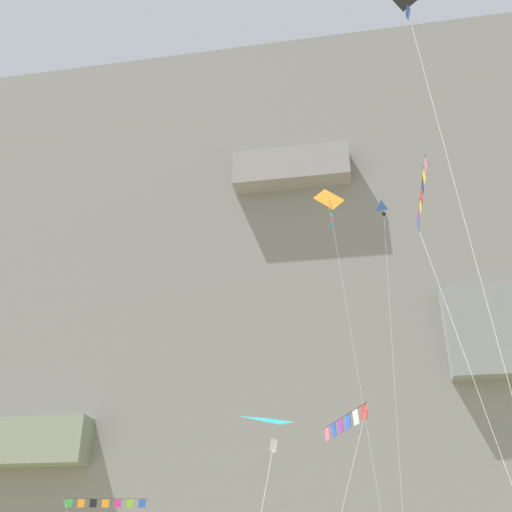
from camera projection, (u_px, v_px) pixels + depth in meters
The scene contains 8 objects.
cliff_face at pixel (307, 311), 74.59m from camera, with size 180.00×30.75×63.40m.
kite_diamond_near_cliff at pixel (330, 207), 44.57m from camera, with size 3.43×3.80×29.05m.
kite_banner_low_right at pixel (343, 430), 21.44m from camera, with size 2.67×4.71×8.26m.
kite_delta_far_right at pixel (279, 443), 21.21m from camera, with size 2.04×6.54×7.59m.
kite_banner_upper_left at pixel (426, 212), 25.49m from camera, with size 1.49×7.71×17.94m.
kite_delta_upper_right at pixel (407, 26), 25.54m from camera, with size 1.99×5.30×24.55m.
kite_delta_upper_mid at pixel (389, 232), 44.02m from camera, with size 2.27×4.41×27.12m.
kite_banner_high_left at pixel (105, 506), 37.39m from camera, with size 5.47×5.29×7.17m.
Camera 1 is at (5.06, -0.70, 3.44)m, focal length 41.92 mm.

